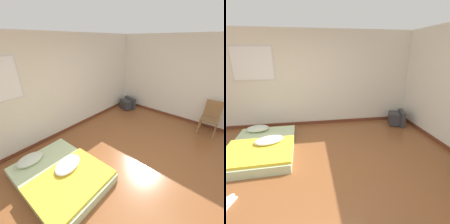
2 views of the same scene
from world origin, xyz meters
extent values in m
plane|color=brown|center=(0.00, 0.00, 0.00)|extent=(20.00, 20.00, 0.00)
cube|color=silver|center=(0.00, 2.55, 1.30)|extent=(8.18, 0.06, 2.60)
cube|color=brown|center=(0.00, 2.51, 0.04)|extent=(8.18, 0.02, 0.09)
cube|color=silver|center=(2.92, 0.00, 1.30)|extent=(0.06, 7.45, 2.60)
cube|color=brown|center=(2.88, 0.00, 0.04)|extent=(0.02, 7.45, 0.09)
cube|color=beige|center=(-1.06, 1.18, 0.09)|extent=(1.33, 1.83, 0.17)
ellipsoid|color=silver|center=(-1.31, 1.85, 0.24)|extent=(0.53, 0.35, 0.14)
cube|color=yellow|center=(-1.06, 0.84, 0.20)|extent=(1.33, 1.08, 0.05)
ellipsoid|color=silver|center=(-0.90, 1.14, 0.26)|extent=(0.67, 0.56, 0.11)
cube|color=#333338|center=(2.39, 2.10, 0.19)|extent=(0.39, 0.50, 0.33)
cube|color=#333338|center=(2.58, 2.04, 0.21)|extent=(0.27, 0.55, 0.41)
cube|color=black|center=(2.64, 2.02, 0.22)|extent=(0.13, 0.42, 0.30)
cube|color=olive|center=(2.31, -0.83, 0.22)|extent=(0.04, 0.04, 0.44)
cube|color=olive|center=(2.30, -0.44, 0.22)|extent=(0.04, 0.04, 0.44)
cube|color=olive|center=(2.69, -0.82, 0.22)|extent=(0.04, 0.04, 0.44)
cube|color=olive|center=(2.69, -0.44, 0.22)|extent=(0.04, 0.04, 0.44)
cube|color=brown|center=(2.50, -0.63, 0.45)|extent=(0.44, 0.44, 0.02)
cube|color=olive|center=(2.69, -0.63, 0.70)|extent=(0.04, 0.41, 0.48)
camera|label=1|loc=(-1.99, -0.90, 2.44)|focal=24.00mm
camera|label=2|loc=(-0.02, -2.33, 2.00)|focal=28.00mm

